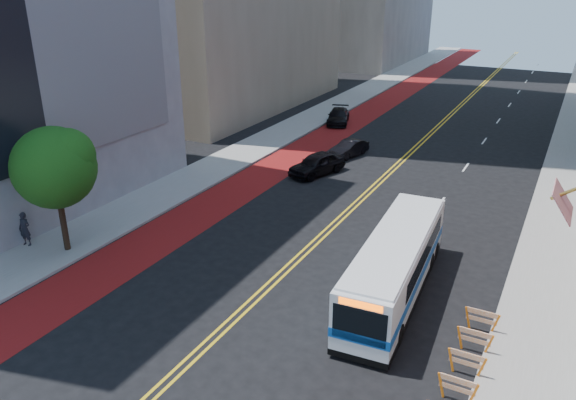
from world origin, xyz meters
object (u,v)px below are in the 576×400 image
(car_b, at_px, (349,148))
(car_c, at_px, (338,116))
(street_tree, at_px, (55,165))
(transit_bus, at_px, (396,264))
(pedestrian, at_px, (25,229))
(car_a, at_px, (317,164))

(car_b, xyz_separation_m, car_c, (-4.83, 9.21, 0.06))
(street_tree, relative_size, car_c, 1.39)
(transit_bus, relative_size, car_c, 2.31)
(car_c, bearing_deg, street_tree, -111.94)
(street_tree, height_order, pedestrian, street_tree)
(car_b, bearing_deg, transit_bus, -48.74)
(car_a, relative_size, pedestrian, 2.50)
(street_tree, bearing_deg, car_a, 69.11)
(transit_bus, height_order, car_c, transit_bus)
(transit_bus, relative_size, car_a, 2.36)
(car_a, height_order, car_c, car_a)
(pedestrian, bearing_deg, transit_bus, 4.01)
(car_c, distance_m, pedestrian, 32.66)
(pedestrian, bearing_deg, street_tree, 7.09)
(transit_bus, distance_m, car_a, 16.80)
(car_b, height_order, pedestrian, pedestrian)
(car_c, relative_size, pedestrian, 2.55)
(street_tree, bearing_deg, transit_bus, 13.18)
(pedestrian, bearing_deg, car_c, 72.31)
(car_b, relative_size, car_c, 0.80)
(street_tree, relative_size, transit_bus, 0.60)
(street_tree, distance_m, transit_bus, 17.51)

